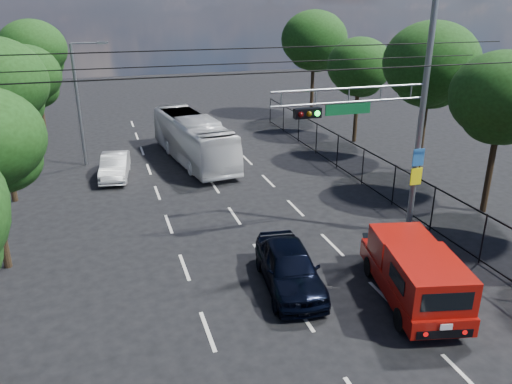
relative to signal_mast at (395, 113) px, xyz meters
name	(u,v)px	position (x,y,z in m)	size (l,w,h in m)	color
lane_markings	(224,200)	(-5.28, 6.01, -5.24)	(6.12, 38.00, 0.01)	beige
signal_mast	(395,113)	(0.00, 0.00, 0.00)	(6.43, 0.39, 9.50)	slate
streetlight_left	(81,99)	(-11.62, 14.01, -1.30)	(2.09, 0.22, 7.08)	slate
utility_wires	(255,61)	(-5.28, 0.84, 1.99)	(22.00, 5.04, 0.74)	black
fence_right	(381,177)	(2.32, 4.18, -4.21)	(0.06, 34.03, 2.00)	black
tree_right_b	(502,103)	(5.93, 1.03, -0.19)	(4.50, 4.50, 7.31)	black
tree_right_c	(430,70)	(6.53, 7.03, 0.49)	(5.10, 5.10, 8.29)	black
tree_right_d	(359,70)	(6.13, 14.03, -0.39)	(4.32, 4.32, 7.02)	black
tree_right_e	(314,44)	(6.33, 22.03, 0.69)	(5.28, 5.28, 8.58)	black
tree_left_d	(27,80)	(-14.67, 17.03, -0.52)	(4.20, 4.20, 6.83)	black
tree_left_e	(34,54)	(-14.87, 25.03, 0.29)	(4.92, 4.92, 7.99)	black
red_pickup	(414,272)	(-1.59, -4.40, -4.18)	(3.03, 5.61, 1.99)	black
navy_hatchback	(289,267)	(-5.08, -2.39, -4.48)	(1.81, 4.49, 1.53)	black
white_bus	(193,138)	(-5.42, 12.96, -3.86)	(2.33, 9.94, 2.77)	silver
white_van	(115,166)	(-10.18, 11.11, -4.58)	(1.40, 4.01, 1.32)	silver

